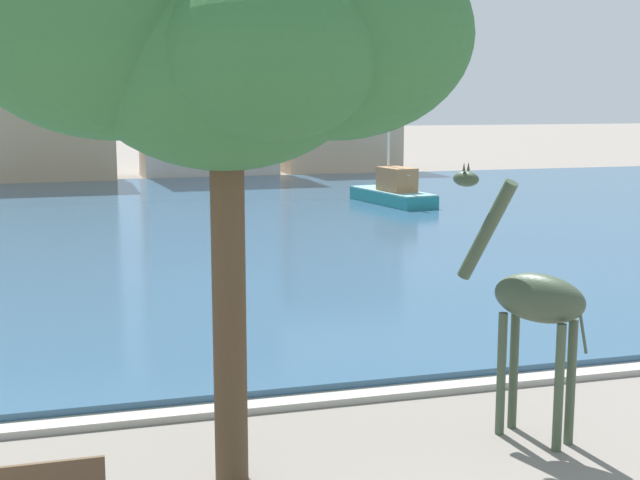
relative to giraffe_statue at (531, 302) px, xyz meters
name	(u,v)px	position (x,y,z in m)	size (l,w,h in m)	color
harbor_water	(167,228)	(-3.05, 23.60, -2.08)	(84.17, 41.89, 0.25)	#2D5170
quay_edge_coping	(302,401)	(-3.05, 2.40, -2.14)	(84.17, 0.50, 0.12)	#ADA89E
giraffe_statue	(531,302)	(0.00, 0.00, 0.00)	(1.59, 2.28, 4.31)	#3D4C38
sailboat_teal	(388,194)	(8.19, 28.09, -1.54)	(2.67, 6.64, 6.43)	teal
shade_tree	(209,38)	(-4.94, 0.02, 3.92)	(6.71, 5.82, 7.95)	brown
townhouse_narrow_midrow	(46,84)	(-7.91, 46.61, 3.94)	(8.22, 6.48, 12.25)	tan
townhouse_corner_house	(206,77)	(2.41, 47.60, 4.46)	(9.01, 5.51, 13.28)	beige
townhouse_tall_gabled	(334,98)	(12.21, 50.36, 3.07)	(8.53, 7.11, 10.51)	#C6B293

